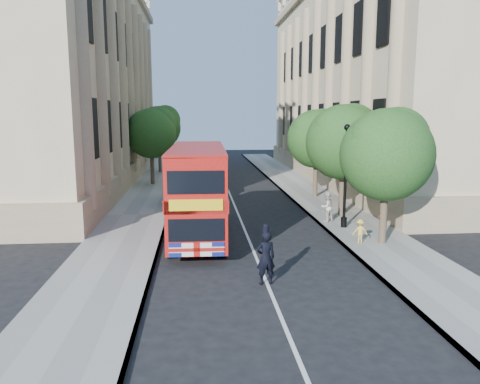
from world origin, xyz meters
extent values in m
plane|color=black|center=(0.00, 0.00, 0.00)|extent=(120.00, 120.00, 0.00)
cube|color=gray|center=(5.75, 10.00, 0.06)|extent=(3.50, 80.00, 0.12)
cube|color=gray|center=(-5.75, 10.00, 0.06)|extent=(3.50, 80.00, 0.12)
cube|color=tan|center=(13.80, 24.00, 9.00)|extent=(12.00, 38.00, 18.00)
cube|color=tan|center=(-13.80, 24.00, 9.00)|extent=(12.00, 38.00, 18.00)
cylinder|color=#473828|center=(5.80, 3.00, 1.43)|extent=(0.32, 0.32, 2.86)
sphere|color=#17471C|center=(5.80, 3.00, 4.03)|extent=(4.00, 4.00, 4.00)
sphere|color=#17471C|center=(6.40, 3.40, 4.68)|extent=(2.80, 2.80, 2.80)
sphere|color=#17471C|center=(5.30, 2.70, 4.55)|extent=(2.60, 2.60, 2.60)
cylinder|color=#473828|center=(5.80, 9.00, 1.50)|extent=(0.32, 0.32, 2.99)
sphere|color=#17471C|center=(5.80, 9.00, 4.22)|extent=(4.20, 4.20, 4.20)
sphere|color=#17471C|center=(6.40, 9.40, 4.90)|extent=(2.94, 2.94, 2.94)
sphere|color=#17471C|center=(5.30, 8.70, 4.76)|extent=(2.73, 2.73, 2.73)
cylinder|color=#473828|center=(5.80, 15.00, 1.45)|extent=(0.32, 0.32, 2.90)
sphere|color=#17471C|center=(5.80, 15.00, 4.09)|extent=(4.00, 4.00, 4.00)
sphere|color=#17471C|center=(6.40, 15.40, 4.75)|extent=(2.80, 2.80, 2.80)
sphere|color=#17471C|center=(5.30, 14.70, 4.62)|extent=(2.60, 2.60, 2.60)
cylinder|color=#473828|center=(-6.00, 22.00, 1.50)|extent=(0.32, 0.32, 2.99)
sphere|color=#17471C|center=(-6.00, 22.00, 4.22)|extent=(4.00, 4.00, 4.00)
sphere|color=#17471C|center=(-5.40, 22.40, 4.90)|extent=(2.80, 2.80, 2.80)
sphere|color=#17471C|center=(-6.50, 21.70, 4.76)|extent=(2.60, 2.60, 2.60)
cylinder|color=#473828|center=(-6.00, 30.00, 1.58)|extent=(0.32, 0.32, 3.17)
sphere|color=#17471C|center=(-6.00, 30.00, 4.46)|extent=(4.20, 4.20, 4.20)
sphere|color=#17471C|center=(-5.40, 30.40, 5.18)|extent=(2.94, 2.94, 2.94)
sphere|color=#17471C|center=(-6.50, 29.70, 5.04)|extent=(2.73, 2.73, 2.73)
cylinder|color=black|center=(5.00, 6.00, 0.37)|extent=(0.30, 0.30, 0.50)
cylinder|color=black|center=(5.00, 6.00, 2.62)|extent=(0.14, 0.14, 5.00)
sphere|color=black|center=(5.00, 6.00, 5.12)|extent=(0.32, 0.32, 0.32)
cube|color=#A8110B|center=(-2.31, 5.16, 2.31)|extent=(2.55, 9.08, 3.76)
cube|color=black|center=(-2.31, 5.16, 1.47)|extent=(2.60, 8.51, 0.86)
cube|color=black|center=(-2.31, 5.16, 3.28)|extent=(2.60, 8.51, 0.86)
cube|color=yellow|center=(-2.40, 0.64, 2.43)|extent=(2.00, 0.12, 0.43)
cylinder|color=black|center=(-3.45, 1.99, 0.48)|extent=(0.28, 0.96, 0.95)
cylinder|color=black|center=(-1.30, 1.95, 0.48)|extent=(0.28, 0.96, 0.95)
cylinder|color=black|center=(-3.33, 8.18, 0.48)|extent=(0.28, 0.96, 0.95)
cylinder|color=black|center=(-1.18, 8.14, 0.48)|extent=(0.28, 0.96, 0.95)
cube|color=black|center=(-2.96, 12.32, 1.27)|extent=(1.95, 1.77, 1.98)
cube|color=black|center=(-3.00, 11.52, 1.51)|extent=(1.70, 0.17, 0.66)
cube|color=black|center=(-2.88, 14.39, 1.46)|extent=(2.01, 3.09, 2.35)
cube|color=black|center=(-2.90, 13.83, 0.33)|extent=(1.89, 4.59, 0.24)
cylinder|color=black|center=(-3.81, 12.27, 0.38)|extent=(0.24, 0.76, 0.75)
cylinder|color=black|center=(-2.12, 12.19, 0.38)|extent=(0.24, 0.76, 0.75)
cylinder|color=black|center=(-3.68, 15.37, 0.38)|extent=(0.24, 0.76, 0.75)
cylinder|color=black|center=(-1.99, 15.30, 0.38)|extent=(0.24, 0.76, 0.75)
imported|color=black|center=(-0.06, -1.30, 0.93)|extent=(0.75, 0.56, 1.86)
imported|color=beige|center=(4.47, 7.32, 0.91)|extent=(0.96, 0.89, 1.58)
imported|color=orange|center=(6.89, 5.76, 0.65)|extent=(0.67, 0.49, 1.06)
imported|color=gold|center=(4.79, 3.06, 0.65)|extent=(0.70, 0.41, 1.07)
camera|label=1|loc=(-2.32, -16.45, 5.75)|focal=35.00mm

